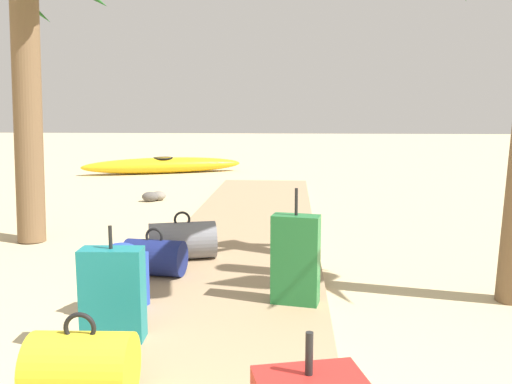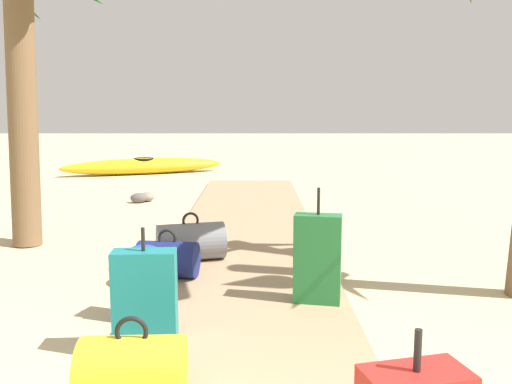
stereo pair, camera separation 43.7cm
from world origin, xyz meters
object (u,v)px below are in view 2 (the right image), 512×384
duffel_bag_grey (191,242)px  kayak (144,166)px  backpack_blue (145,276)px  palm_tree_near_left (21,5)px  duffel_bag_navy (168,259)px  suitcase_teal (145,297)px  suitcase_green (318,258)px  duffel_bag_yellow (133,373)px

duffel_bag_grey → kayak: duffel_bag_grey is taller
backpack_blue → palm_tree_near_left: (-1.76, 2.36, 2.34)m
duffel_bag_navy → duffel_bag_grey: size_ratio=0.77×
backpack_blue → suitcase_teal: 0.59m
suitcase_green → duffel_bag_navy: 1.40m
duffel_bag_yellow → duffel_bag_navy: duffel_bag_yellow is taller
backpack_blue → duffel_bag_yellow: backpack_blue is taller
duffel_bag_navy → kayak: (-1.93, 8.36, -0.05)m
suitcase_green → duffel_bag_grey: (-1.11, 1.17, -0.16)m
palm_tree_near_left → kayak: palm_tree_near_left is taller
backpack_blue → palm_tree_near_left: palm_tree_near_left is taller
suitcase_green → duffel_bag_grey: suitcase_green is taller
duffel_bag_navy → backpack_blue: bearing=-92.7°
duffel_bag_yellow → duffel_bag_grey: same height
suitcase_teal → duffel_bag_navy: size_ratio=1.34×
duffel_bag_grey → palm_tree_near_left: (-1.94, 1.02, 2.41)m
backpack_blue → duffel_bag_navy: backpack_blue is taller
suitcase_teal → duffel_bag_yellow: suitcase_teal is taller
palm_tree_near_left → suitcase_green: bearing=-35.7°
duffel_bag_yellow → kayak: duffel_bag_yellow is taller
suitcase_green → duffel_bag_grey: size_ratio=1.22×
duffel_bag_grey → palm_tree_near_left: palm_tree_near_left is taller
backpack_blue → suitcase_teal: suitcase_teal is taller
duffel_bag_navy → palm_tree_near_left: bearing=139.0°
duffel_bag_grey → kayak: 8.09m
backpack_blue → suitcase_green: bearing=7.5°
suitcase_teal → duffel_bag_grey: 1.91m
duffel_bag_grey → duffel_bag_navy: bearing=-104.4°
suitcase_green → palm_tree_near_left: (-3.05, 2.19, 2.25)m
suitcase_teal → duffel_bag_yellow: 0.77m
kayak → suitcase_teal: bearing=-78.3°
suitcase_teal → duffel_bag_grey: bearing=88.2°
backpack_blue → duffel_bag_navy: bearing=87.3°
backpack_blue → kayak: (-1.89, 9.15, -0.14)m
duffel_bag_yellow → duffel_bag_grey: bearing=90.7°
suitcase_teal → kayak: 9.93m
duffel_bag_grey → palm_tree_near_left: 3.26m
suitcase_teal → duffel_bag_grey: suitcase_teal is taller
duffel_bag_navy → suitcase_green: bearing=-26.5°
backpack_blue → duffel_bag_navy: (0.04, 0.79, -0.09)m
palm_tree_near_left → suitcase_teal: bearing=-57.3°
backpack_blue → duffel_bag_grey: (0.18, 1.34, -0.07)m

